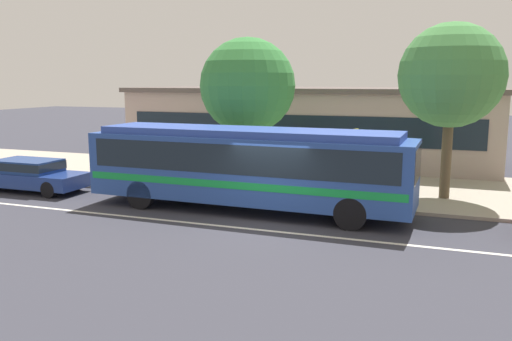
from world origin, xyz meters
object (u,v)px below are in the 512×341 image
sedan_behind_bus (31,174)px  bus_stop_sign (355,156)px  street_tree_mid_block (451,76)px  transit_bus (247,163)px  street_tree_near_stop (248,86)px  pedestrian_waiting_near_sign (393,174)px

sedan_behind_bus → bus_stop_sign: bus_stop_sign is taller
street_tree_mid_block → transit_bus: bearing=-147.9°
transit_bus → street_tree_near_stop: (-1.60, 4.18, 2.56)m
street_tree_near_stop → street_tree_mid_block: size_ratio=0.95×
pedestrian_waiting_near_sign → street_tree_mid_block: 4.13m
pedestrian_waiting_near_sign → street_tree_near_stop: 7.07m
sedan_behind_bus → pedestrian_waiting_near_sign: (14.00, 2.59, 0.40)m
sedan_behind_bus → street_tree_mid_block: 16.71m
transit_bus → street_tree_near_stop: 5.15m
sedan_behind_bus → transit_bus: bearing=-0.2°
bus_stop_sign → transit_bus: bearing=-150.7°
bus_stop_sign → street_tree_mid_block: street_tree_mid_block is taller
bus_stop_sign → street_tree_near_stop: (-4.92, 2.31, 2.39)m
transit_bus → pedestrian_waiting_near_sign: size_ratio=6.53×
transit_bus → pedestrian_waiting_near_sign: transit_bus is taller
sedan_behind_bus → street_tree_near_stop: street_tree_near_stop is taller
bus_stop_sign → street_tree_mid_block: 4.62m
street_tree_near_stop → bus_stop_sign: bearing=-25.2°
pedestrian_waiting_near_sign → bus_stop_sign: size_ratio=0.65×
street_tree_near_stop → transit_bus: bearing=-69.1°
street_tree_mid_block → street_tree_near_stop: bearing=178.6°
sedan_behind_bus → pedestrian_waiting_near_sign: pedestrian_waiting_near_sign is taller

